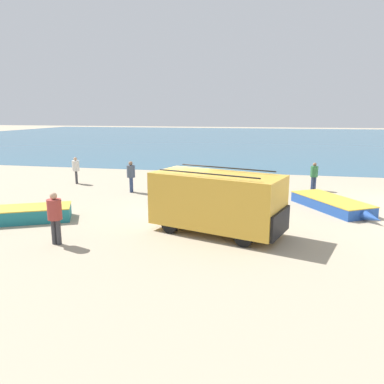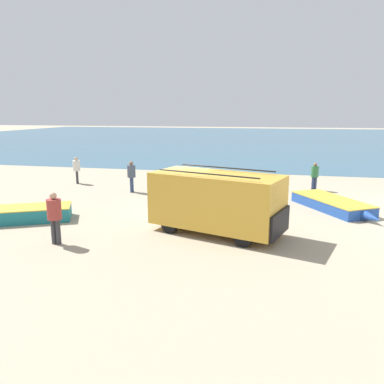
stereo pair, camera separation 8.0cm
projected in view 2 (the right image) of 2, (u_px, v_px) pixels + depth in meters
The scene contains 10 objects.
ground_plane at pixel (183, 214), 16.56m from camera, with size 200.00×200.00×0.00m, color tan.
sea_water at pixel (253, 138), 66.21m from camera, with size 120.00×80.00×0.01m, color #33607A.
parked_van at pixel (217, 201), 13.79m from camera, with size 5.23×3.42×2.37m.
fishing_rowboat_0 at pixel (333, 204), 17.29m from camera, with size 3.53×4.75×0.50m.
fishing_rowboat_1 at pixel (184, 194), 19.32m from camera, with size 2.86×4.35×0.62m.
fishing_rowboat_2 at pixel (22, 214), 15.48m from camera, with size 4.36×2.90×0.59m.
fisherman_0 at pixel (54, 213), 12.61m from camera, with size 0.48×0.48×1.81m.
fisherman_1 at pixel (315, 174), 21.46m from camera, with size 0.42×0.42×1.61m.
fisherman_2 at pixel (131, 174), 20.95m from camera, with size 0.46×0.46×1.75m.
fisherman_3 at pixel (77, 168), 23.50m from camera, with size 0.44×0.44×1.68m.
Camera 2 is at (3.82, -15.52, 4.43)m, focal length 35.00 mm.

